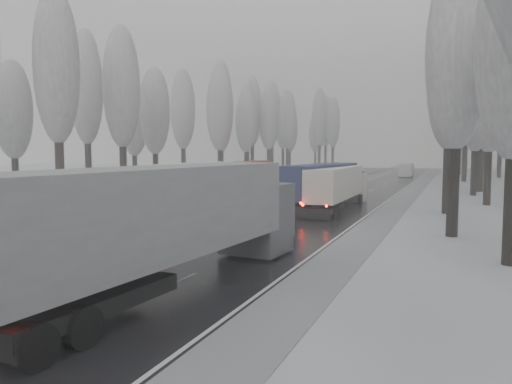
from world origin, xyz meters
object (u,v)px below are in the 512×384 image
Objects in this scene: truck_red_red at (247,175)px; truck_red_white at (186,185)px; truck_blue_box at (326,183)px; truck_cream_box at (339,185)px; box_truck_distant at (406,170)px; truck_grey_tarp at (175,218)px.

truck_red_white is at bearing -87.71° from truck_red_red.
truck_blue_box reaches higher than truck_cream_box.
box_truck_distant is 0.48× the size of truck_red_red.
truck_red_white is (-10.57, 19.18, -0.30)m from truck_grey_tarp.
truck_grey_tarp is at bearing -81.79° from truck_blue_box.
truck_red_white is (-9.58, -7.47, 0.07)m from truck_blue_box.
truck_grey_tarp reaches higher than truck_blue_box.
truck_cream_box is 12.85m from truck_red_white.
box_truck_distant is at bearing 89.49° from truck_cream_box.
truck_blue_box is at bearing 96.96° from truck_grey_tarp.
truck_red_red reaches higher than truck_cream_box.
truck_blue_box is 2.16× the size of box_truck_distant.
truck_red_red is (-13.06, 37.47, -0.45)m from truck_grey_tarp.
truck_grey_tarp is 2.51× the size of box_truck_distant.
truck_red_red is (-2.48, 18.29, -0.15)m from truck_red_white.
truck_grey_tarp is at bearing -64.27° from truck_red_white.
box_truck_distant is 47.38m from truck_red_red.
box_truck_distant is 0.45× the size of truck_red_white.
truck_red_white is 18.46m from truck_red_red.
truck_cream_box is at bearing -17.90° from truck_blue_box.
truck_grey_tarp is 1.13× the size of truck_red_white.
truck_grey_tarp is 1.24× the size of truck_cream_box.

